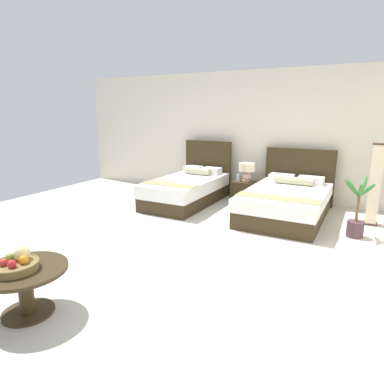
{
  "coord_description": "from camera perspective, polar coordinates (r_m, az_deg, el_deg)",
  "views": [
    {
      "loc": [
        2.32,
        -3.95,
        1.89
      ],
      "look_at": [
        -0.13,
        0.61,
        0.65
      ],
      "focal_mm": 31.33,
      "sensor_mm": 36.0,
      "label": 1
    }
  ],
  "objects": [
    {
      "name": "vase",
      "position": [
        7.21,
        7.89,
        2.45
      ],
      "size": [
        0.08,
        0.08,
        0.15
      ],
      "color": "#B0B9C5",
      "rests_on": "nightstand"
    },
    {
      "name": "nightstand",
      "position": [
        7.26,
        9.11,
        0.04
      ],
      "size": [
        0.54,
        0.47,
        0.46
      ],
      "color": "#342714",
      "rests_on": "ground"
    },
    {
      "name": "bed_near_corner",
      "position": [
        6.41,
        15.83,
        -1.52
      ],
      "size": [
        1.4,
        2.22,
        1.16
      ],
      "color": "#342714",
      "rests_on": "ground"
    },
    {
      "name": "table_lamp",
      "position": [
        7.18,
        9.31,
        3.8
      ],
      "size": [
        0.34,
        0.34,
        0.39
      ],
      "color": "beige",
      "rests_on": "nightstand"
    },
    {
      "name": "ground_plane",
      "position": [
        4.96,
        -2.05,
        -9.1
      ],
      "size": [
        9.26,
        10.32,
        0.02
      ],
      "primitive_type": "cube",
      "color": "beige"
    },
    {
      "name": "potted_palm",
      "position": [
        5.75,
        26.16,
        -3.81
      ],
      "size": [
        0.47,
        0.57,
        0.95
      ],
      "color": "#4A3338",
      "rests_on": "ground"
    },
    {
      "name": "fruit_bowl",
      "position": [
        3.54,
        -27.77,
        -10.68
      ],
      "size": [
        0.42,
        0.42,
        0.21
      ],
      "color": "olive",
      "rests_on": "coffee_table"
    },
    {
      "name": "wall_back",
      "position": [
        7.69,
        10.75,
        9.48
      ],
      "size": [
        9.26,
        0.12,
        2.78
      ],
      "primitive_type": "cube",
      "color": "beige",
      "rests_on": "ground"
    },
    {
      "name": "coffee_table",
      "position": [
        3.63,
        -26.6,
        -13.5
      ],
      "size": [
        0.8,
        0.8,
        0.47
      ],
      "color": "#342714",
      "rests_on": "ground"
    },
    {
      "name": "bed_near_window",
      "position": [
        7.12,
        -0.7,
        0.58
      ],
      "size": [
        1.15,
        2.15,
        1.24
      ],
      "color": "#342714",
      "rests_on": "ground"
    },
    {
      "name": "floor_lamp_corner",
      "position": [
        6.43,
        28.68,
        1.08
      ],
      "size": [
        0.22,
        0.22,
        1.4
      ],
      "color": "#3E2925",
      "rests_on": "ground"
    }
  ]
}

